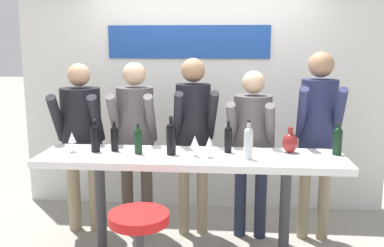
{
  "coord_description": "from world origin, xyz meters",
  "views": [
    {
      "loc": [
        0.3,
        -3.45,
        1.9
      ],
      "look_at": [
        0.0,
        0.09,
        1.23
      ],
      "focal_mm": 40.0,
      "sensor_mm": 36.0,
      "label": 1
    }
  ],
  "objects_px": {
    "person_center_left": "(193,127)",
    "wine_bottle_1": "(228,138)",
    "person_far_left": "(81,130)",
    "wine_bottle_5": "(114,137)",
    "wine_glass_0": "(209,143)",
    "decorative_vase": "(290,142)",
    "wine_bottle_2": "(248,141)",
    "wine_glass_2": "(72,138)",
    "wine_glass_1": "(195,142)",
    "tasting_table": "(191,171)",
    "wine_bottle_4": "(138,140)",
    "wine_bottle_6": "(338,140)",
    "wine_bottle_3": "(95,137)",
    "person_left": "(135,129)",
    "wine_bottle_0": "(171,137)",
    "person_center": "(252,137)",
    "person_center_right": "(318,125)",
    "bar_stool": "(140,245)"
  },
  "relations": [
    {
      "from": "person_far_left",
      "to": "person_center_left",
      "type": "distance_m",
      "value": 1.11
    },
    {
      "from": "person_center",
      "to": "wine_bottle_4",
      "type": "bearing_deg",
      "value": -142.21
    },
    {
      "from": "person_far_left",
      "to": "wine_bottle_0",
      "type": "xyz_separation_m",
      "value": [
        0.97,
        -0.59,
        0.08
      ]
    },
    {
      "from": "wine_bottle_5",
      "to": "wine_glass_0",
      "type": "height_order",
      "value": "wine_bottle_5"
    },
    {
      "from": "wine_bottle_0",
      "to": "wine_bottle_1",
      "type": "bearing_deg",
      "value": 13.15
    },
    {
      "from": "person_center",
      "to": "wine_glass_0",
      "type": "relative_size",
      "value": 9.27
    },
    {
      "from": "person_left",
      "to": "wine_bottle_3",
      "type": "xyz_separation_m",
      "value": [
        -0.23,
        -0.55,
        0.04
      ]
    },
    {
      "from": "person_center",
      "to": "wine_bottle_2",
      "type": "bearing_deg",
      "value": -87.82
    },
    {
      "from": "wine_bottle_2",
      "to": "decorative_vase",
      "type": "distance_m",
      "value": 0.44
    },
    {
      "from": "tasting_table",
      "to": "wine_bottle_6",
      "type": "xyz_separation_m",
      "value": [
        1.21,
        0.11,
        0.27
      ]
    },
    {
      "from": "person_center",
      "to": "wine_bottle_4",
      "type": "relative_size",
      "value": 6.28
    },
    {
      "from": "wine_bottle_0",
      "to": "wine_glass_1",
      "type": "xyz_separation_m",
      "value": [
        0.2,
        -0.04,
        -0.03
      ]
    },
    {
      "from": "person_center_right",
      "to": "wine_glass_1",
      "type": "relative_size",
      "value": 10.28
    },
    {
      "from": "wine_bottle_2",
      "to": "wine_glass_2",
      "type": "bearing_deg",
      "value": 176.37
    },
    {
      "from": "person_left",
      "to": "wine_bottle_5",
      "type": "height_order",
      "value": "person_left"
    },
    {
      "from": "person_center",
      "to": "decorative_vase",
      "type": "bearing_deg",
      "value": -46.48
    },
    {
      "from": "person_center_left",
      "to": "wine_bottle_4",
      "type": "relative_size",
      "value": 6.73
    },
    {
      "from": "person_center_left",
      "to": "wine_bottle_4",
      "type": "bearing_deg",
      "value": -135.75
    },
    {
      "from": "wine_bottle_2",
      "to": "person_center",
      "type": "bearing_deg",
      "value": 84.26
    },
    {
      "from": "person_center_right",
      "to": "wine_glass_1",
      "type": "height_order",
      "value": "person_center_right"
    },
    {
      "from": "wine_bottle_3",
      "to": "wine_bottle_4",
      "type": "relative_size",
      "value": 1.09
    },
    {
      "from": "wine_bottle_6",
      "to": "wine_glass_2",
      "type": "relative_size",
      "value": 1.57
    },
    {
      "from": "person_far_left",
      "to": "wine_bottle_4",
      "type": "relative_size",
      "value": 6.52
    },
    {
      "from": "person_far_left",
      "to": "person_center_right",
      "type": "distance_m",
      "value": 2.29
    },
    {
      "from": "person_center_left",
      "to": "wine_bottle_1",
      "type": "distance_m",
      "value": 0.59
    },
    {
      "from": "wine_glass_0",
      "to": "decorative_vase",
      "type": "height_order",
      "value": "decorative_vase"
    },
    {
      "from": "wine_glass_1",
      "to": "tasting_table",
      "type": "bearing_deg",
      "value": 128.6
    },
    {
      "from": "person_far_left",
      "to": "wine_bottle_5",
      "type": "bearing_deg",
      "value": -52.36
    },
    {
      "from": "wine_bottle_4",
      "to": "wine_bottle_2",
      "type": "bearing_deg",
      "value": -5.76
    },
    {
      "from": "person_center_left",
      "to": "wine_glass_1",
      "type": "xyz_separation_m",
      "value": [
        0.07,
        -0.63,
        0.0
      ]
    },
    {
      "from": "tasting_table",
      "to": "wine_glass_2",
      "type": "height_order",
      "value": "wine_glass_2"
    },
    {
      "from": "wine_bottle_3",
      "to": "wine_glass_1",
      "type": "xyz_separation_m",
      "value": [
        0.86,
        -0.08,
        -0.01
      ]
    },
    {
      "from": "wine_bottle_0",
      "to": "wine_bottle_3",
      "type": "xyz_separation_m",
      "value": [
        -0.66,
        0.04,
        -0.02
      ]
    },
    {
      "from": "wine_glass_2",
      "to": "wine_bottle_3",
      "type": "bearing_deg",
      "value": 9.52
    },
    {
      "from": "wine_bottle_3",
      "to": "wine_bottle_6",
      "type": "height_order",
      "value": "wine_bottle_3"
    },
    {
      "from": "wine_bottle_4",
      "to": "wine_bottle_6",
      "type": "relative_size",
      "value": 0.94
    },
    {
      "from": "person_far_left",
      "to": "person_center_left",
      "type": "xyz_separation_m",
      "value": [
        1.11,
        0.0,
        0.05
      ]
    },
    {
      "from": "person_center_left",
      "to": "wine_bottle_1",
      "type": "xyz_separation_m",
      "value": [
        0.34,
        -0.48,
        0.0
      ]
    },
    {
      "from": "wine_glass_1",
      "to": "decorative_vase",
      "type": "distance_m",
      "value": 0.82
    },
    {
      "from": "person_left",
      "to": "person_center_left",
      "type": "relative_size",
      "value": 0.98
    },
    {
      "from": "tasting_table",
      "to": "wine_glass_0",
      "type": "xyz_separation_m",
      "value": [
        0.16,
        -0.08,
        0.27
      ]
    },
    {
      "from": "wine_bottle_6",
      "to": "decorative_vase",
      "type": "height_order",
      "value": "wine_bottle_6"
    },
    {
      "from": "wine_bottle_1",
      "to": "wine_bottle_5",
      "type": "distance_m",
      "value": 0.98
    },
    {
      "from": "bar_stool",
      "to": "person_center",
      "type": "bearing_deg",
      "value": 55.57
    },
    {
      "from": "bar_stool",
      "to": "wine_bottle_0",
      "type": "xyz_separation_m",
      "value": [
        0.14,
        0.66,
        0.64
      ]
    },
    {
      "from": "person_far_left",
      "to": "person_center",
      "type": "bearing_deg",
      "value": -5.87
    },
    {
      "from": "person_center_right",
      "to": "wine_bottle_1",
      "type": "xyz_separation_m",
      "value": [
        -0.84,
        -0.46,
        -0.04
      ]
    },
    {
      "from": "person_center_left",
      "to": "person_center_right",
      "type": "height_order",
      "value": "person_center_right"
    },
    {
      "from": "person_center",
      "to": "wine_glass_1",
      "type": "bearing_deg",
      "value": -121.48
    },
    {
      "from": "person_left",
      "to": "wine_bottle_4",
      "type": "relative_size",
      "value": 6.57
    }
  ]
}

